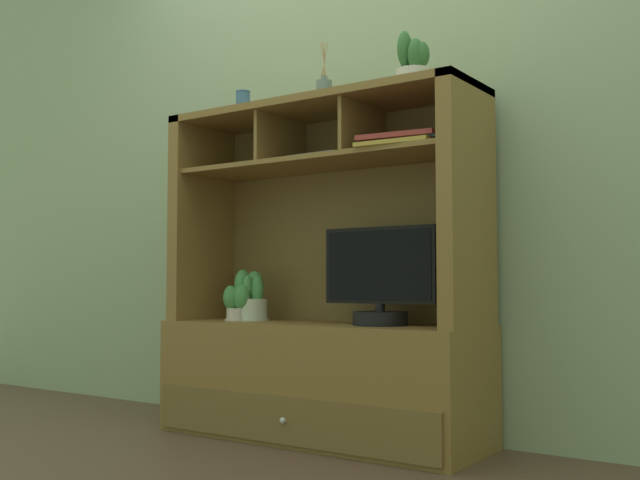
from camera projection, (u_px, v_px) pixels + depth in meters
name	position (u px, v px, depth m)	size (l,w,h in m)	color
floor_plane	(320.00, 442.00, 3.00)	(6.00, 6.00, 0.02)	brown
back_wall	(353.00, 105.00, 3.30)	(6.00, 0.02, 2.80)	#97AC83
media_console	(321.00, 334.00, 3.04)	(1.35, 0.48, 1.35)	olive
tv_monitor	(380.00, 283.00, 2.86)	(0.48, 0.21, 0.37)	black
potted_orchid	(250.00, 299.00, 3.26)	(0.16, 0.16, 0.22)	beige
potted_fern	(237.00, 303.00, 3.22)	(0.12, 0.11, 0.16)	beige
magazine_stack_left	(328.00, 159.00, 3.11)	(0.34, 0.24, 0.03)	beige
magazine_stack_centre	(404.00, 143.00, 2.79)	(0.34, 0.29, 0.04)	gold
diffuser_bottle	(324.00, 92.00, 3.11)	(0.07, 0.07, 0.27)	slate
potted_succulent	(413.00, 64.00, 2.83)	(0.15, 0.15, 0.21)	silver
ceramic_vase	(243.00, 105.00, 3.36)	(0.07, 0.07, 0.13)	#3B6285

